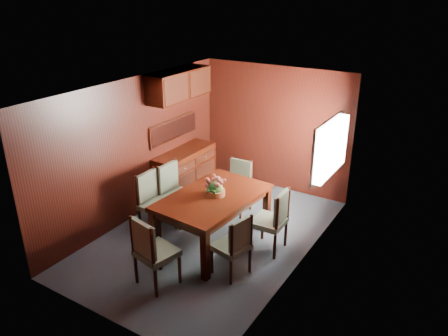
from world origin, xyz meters
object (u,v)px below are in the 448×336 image
Objects in this scene: chair_right_near at (235,243)px; chair_left_near at (153,199)px; sideboard at (185,173)px; dining_table at (213,202)px; chair_head at (151,249)px; flower_centerpiece at (216,186)px.

chair_left_near is at bearing 91.41° from chair_right_near.
sideboard is 1.39m from chair_left_near.
dining_table is (1.38, -1.14, 0.26)m from sideboard.
chair_right_near reaches higher than sideboard.
chair_head is (-0.10, -1.32, -0.13)m from dining_table.
dining_table is 1.97× the size of chair_right_near.
dining_table is at bearing -138.91° from flower_centerpiece.
sideboard is at bearing -166.34° from chair_left_near.
flower_centerpiece is at bearing 62.65° from chair_right_near.
sideboard is 2.68m from chair_right_near.
sideboard is 1.36× the size of chair_head.
dining_table is at bearing 99.47° from chair_left_near.
chair_head is at bearing 38.26° from chair_left_near.
flower_centerpiece is at bearing 45.02° from dining_table.
flower_centerpiece is (1.06, 0.22, 0.40)m from chair_left_near.
dining_table is 1.78× the size of chair_left_near.
sideboard is 2.77m from chair_head.
flower_centerpiece is at bearing 100.58° from chair_left_near.
chair_right_near is at bearing -40.05° from flower_centerpiece.
chair_head reaches higher than sideboard.
chair_left_near is at bearing 141.49° from chair_head.
flower_centerpiece is (1.41, -1.11, 0.52)m from sideboard.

